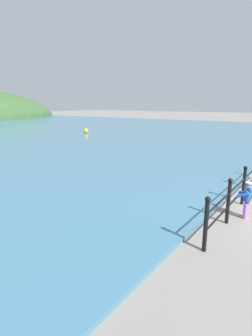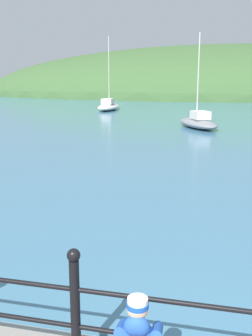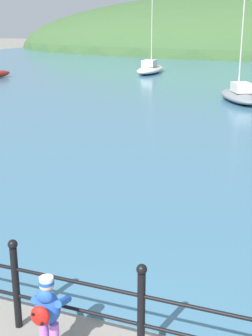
# 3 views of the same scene
# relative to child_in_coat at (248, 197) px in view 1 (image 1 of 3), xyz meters

# --- Properties ---
(iron_railing) EXTENTS (6.69, 0.12, 1.21)m
(iron_railing) POSITION_rel_child_in_coat_xyz_m (1.01, 0.33, 0.04)
(iron_railing) COLOR black
(iron_railing) RESTS_ON ground
(child_in_coat) EXTENTS (0.40, 0.54, 1.00)m
(child_in_coat) POSITION_rel_child_in_coat_xyz_m (0.00, 0.00, 0.00)
(child_in_coat) COLOR #AD66C6
(child_in_coat) RESTS_ON ground
(mooring_buoy) EXTENTS (0.48, 0.48, 0.48)m
(mooring_buoy) POSITION_rel_child_in_coat_xyz_m (12.33, 18.15, -0.27)
(mooring_buoy) COLOR yellow
(mooring_buoy) RESTS_ON water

